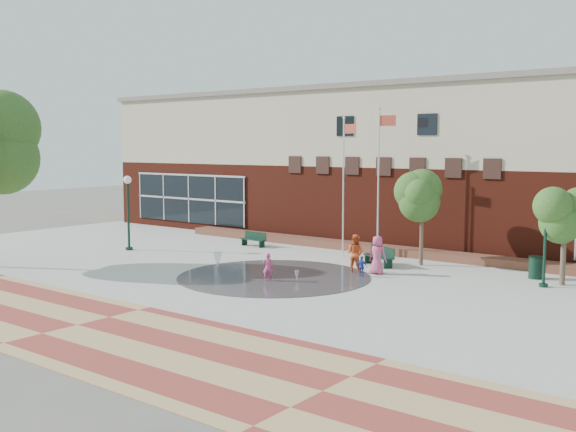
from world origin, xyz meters
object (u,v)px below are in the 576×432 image
Objects in this scene: flagpole_right at (379,174)px; child_splash at (268,267)px; trash_can at (535,267)px; flagpole_left at (344,179)px; bench_left at (253,242)px.

child_splash is (-0.51, -8.34, -3.67)m from flagpole_right.
child_splash reaches higher than trash_can.
flagpole_left is 1.81m from flagpole_right.
flagpole_right reaches higher than child_splash.
bench_left is at bearing -178.83° from trash_can.
flagpole_right is 6.31× the size of child_splash.
trash_can is (15.66, 0.32, 0.23)m from bench_left.
bench_left is 1.38× the size of child_splash.
trash_can is at bearing -173.57° from child_splash.
flagpole_left is 6.98m from bench_left.
flagpole_right is at bearing 173.68° from trash_can.
flagpole_left is 8.19m from child_splash.
trash_can is (8.25, -0.91, -3.78)m from flagpole_right.
child_splash is (6.90, -7.10, 0.34)m from bench_left.
flagpole_right is 4.57× the size of bench_left.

